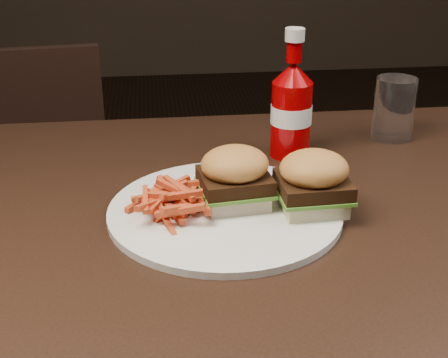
{
  "coord_description": "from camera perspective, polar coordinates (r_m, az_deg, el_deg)",
  "views": [
    {
      "loc": [
        -0.21,
        -0.78,
        1.16
      ],
      "look_at": [
        -0.12,
        -0.01,
        0.8
      ],
      "focal_mm": 50.0,
      "sensor_mm": 36.0,
      "label": 1
    }
  ],
  "objects": [
    {
      "name": "sandwich_half_a",
      "position": [
        0.87,
        0.98,
        -1.63
      ],
      "size": [
        0.09,
        0.09,
        0.02
      ],
      "primitive_type": "cube",
      "rotation": [
        0.0,
        0.0,
        0.12
      ],
      "color": "beige",
      "rests_on": "plate"
    },
    {
      "name": "dining_table",
      "position": [
        0.92,
        7.12,
        -3.32
      ],
      "size": [
        1.2,
        0.8,
        0.04
      ],
      "primitive_type": "cube",
      "color": "black",
      "rests_on": "ground"
    },
    {
      "name": "ketchup_bottle",
      "position": [
        1.05,
        6.13,
        5.24
      ],
      "size": [
        0.09,
        0.09,
        0.13
      ],
      "primitive_type": "cylinder",
      "rotation": [
        0.0,
        0.0,
        -0.42
      ],
      "color": "#930002",
      "rests_on": "dining_table"
    },
    {
      "name": "fries_pile",
      "position": [
        0.85,
        -4.57,
        -1.5
      ],
      "size": [
        0.13,
        0.13,
        0.04
      ],
      "primitive_type": null,
      "rotation": [
        0.0,
        0.0,
        0.21
      ],
      "color": "#B5441A",
      "rests_on": "plate"
    },
    {
      "name": "plate",
      "position": [
        0.87,
        0.08,
        -2.98
      ],
      "size": [
        0.32,
        0.32,
        0.01
      ],
      "primitive_type": "cylinder",
      "color": "white",
      "rests_on": "dining_table"
    },
    {
      "name": "chair_far",
      "position": [
        1.73,
        -16.83,
        -1.28
      ],
      "size": [
        0.44,
        0.44,
        0.04
      ],
      "primitive_type": "cube",
      "rotation": [
        0.0,
        0.0,
        3.26
      ],
      "color": "black",
      "rests_on": "ground"
    },
    {
      "name": "tumbler",
      "position": [
        1.17,
        15.27,
        6.21
      ],
      "size": [
        0.09,
        0.09,
        0.11
      ],
      "primitive_type": "cylinder",
      "rotation": [
        0.0,
        0.0,
        0.35
      ],
      "color": "white",
      "rests_on": "dining_table"
    },
    {
      "name": "sandwich_half_b",
      "position": [
        0.87,
        8.05,
        -2.05
      ],
      "size": [
        0.09,
        0.08,
        0.02
      ],
      "primitive_type": "cube",
      "rotation": [
        0.0,
        0.0,
        0.03
      ],
      "color": "beige",
      "rests_on": "plate"
    }
  ]
}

